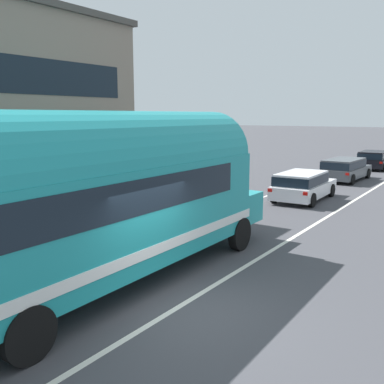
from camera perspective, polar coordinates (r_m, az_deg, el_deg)
ground_plane at (r=9.62m, az=-1.84°, el=-14.78°), size 300.00×300.00×0.00m
lane_markings at (r=20.68m, az=13.89°, el=-1.53°), size 4.09×80.00×0.01m
painted_bus at (r=9.93m, az=-12.35°, el=-0.24°), size 2.67×11.93×4.12m
car_lead at (r=21.48m, az=14.21°, el=1.00°), size 2.07×4.52×1.37m
car_second at (r=28.75m, az=19.26°, el=2.99°), size 2.14×4.82×1.37m
car_third at (r=35.70m, az=22.58°, el=4.03°), size 2.13×4.33×1.37m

